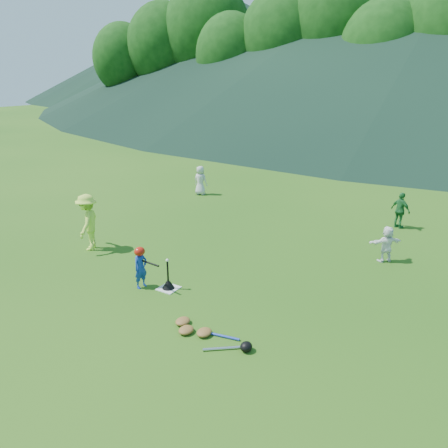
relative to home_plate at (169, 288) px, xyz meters
The scene contains 14 objects.
ground 0.01m from the home_plate, ahead, with size 120.00×120.00×0.00m, color #225212.
home_plate is the anchor object (origin of this frame).
baseball 0.73m from the home_plate, ahead, with size 0.08×0.08×0.08m, color white.
batter_child 0.82m from the home_plate, 156.48° to the right, with size 0.36×0.24×1.00m, color #173AA0.
adult_coach 3.68m from the home_plate, 167.80° to the left, with size 1.06×0.61×1.64m, color #C6EE46.
fielder_a 8.60m from the home_plate, 119.71° to the left, with size 0.59×0.39×1.22m, color silver.
fielder_c 8.36m from the home_plate, 63.37° to the left, with size 0.71×0.29×1.20m, color #206D30.
fielder_d 5.95m from the home_plate, 47.73° to the left, with size 0.93×0.30×1.00m, color white.
batting_tee 0.12m from the home_plate, ahead, with size 0.30×0.30×0.68m.
batter_gear 1.10m from the home_plate, 155.53° to the right, with size 0.73×0.26×0.36m.
equipment_pile 2.17m from the home_plate, 32.71° to the right, with size 1.80×0.73×0.19m.
outfield_fence 28.01m from the home_plate, 90.00° to the left, with size 70.07×0.08×1.33m.
tree_line 34.81m from the home_plate, 89.65° to the left, with size 70.04×11.40×14.82m.
distant_hills 83.52m from the home_plate, 95.33° to the left, with size 155.00×140.00×32.00m.
Camera 1 is at (6.05, -7.20, 4.85)m, focal length 35.00 mm.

